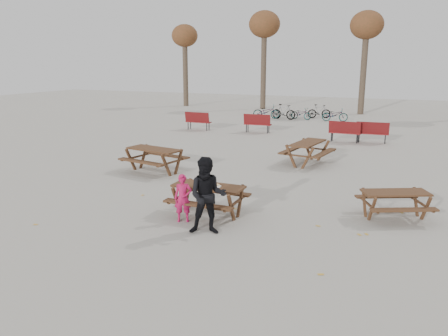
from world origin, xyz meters
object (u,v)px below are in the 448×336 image
at_px(food_tray, 217,186).
at_px(picnic_table_north, 154,160).
at_px(child, 183,198).
at_px(picnic_table_east, 394,205).
at_px(picnic_table_far, 308,153).
at_px(main_picnic_table, 208,192).
at_px(soda_bottle, 196,184).
at_px(adult, 208,196).

distance_m(food_tray, picnic_table_north, 5.14).
bearing_deg(child, picnic_table_east, 1.19).
distance_m(food_tray, picnic_table_far, 6.75).
xyz_separation_m(main_picnic_table, picnic_table_far, (1.03, 6.66, -0.16)).
bearing_deg(picnic_table_north, main_picnic_table, -32.03).
xyz_separation_m(food_tray, picnic_table_north, (-3.91, 3.31, -0.37)).
xyz_separation_m(soda_bottle, child, (-0.13, -0.45, -0.26)).
height_order(child, picnic_table_north, child).
xyz_separation_m(child, picnic_table_far, (1.39, 7.33, -0.16)).
xyz_separation_m(soda_bottle, picnic_table_north, (-3.42, 3.49, -0.42)).
bearing_deg(child, adult, -52.15).
bearing_deg(child, main_picnic_table, 37.42).
bearing_deg(child, food_tray, 20.86).
relative_size(soda_bottle, child, 0.14).
height_order(picnic_table_east, picnic_table_far, picnic_table_far).
distance_m(child, picnic_table_east, 5.23).
relative_size(child, picnic_table_north, 0.60).
bearing_deg(main_picnic_table, soda_bottle, -135.63).
bearing_deg(picnic_table_east, main_picnic_table, 174.34).
bearing_deg(picnic_table_east, picnic_table_far, 97.47).
bearing_deg(adult, picnic_table_far, 64.85).
bearing_deg(main_picnic_table, picnic_table_far, 81.21).
bearing_deg(food_tray, picnic_table_north, 139.75).
bearing_deg(food_tray, adult, -76.98).
xyz_separation_m(adult, picnic_table_east, (3.83, 2.73, -0.54)).
height_order(soda_bottle, picnic_table_north, soda_bottle).
bearing_deg(soda_bottle, adult, -50.82).
distance_m(main_picnic_table, soda_bottle, 0.41).
bearing_deg(main_picnic_table, food_tray, -9.03).
distance_m(main_picnic_table, child, 0.76).
bearing_deg(picnic_table_north, child, -40.34).
bearing_deg(picnic_table_north, food_tray, -30.41).
distance_m(food_tray, child, 0.91).
xyz_separation_m(adult, picnic_table_far, (0.51, 7.79, -0.46)).
relative_size(adult, picnic_table_north, 0.90).
bearing_deg(adult, child, 130.99).
height_order(main_picnic_table, picnic_table_far, picnic_table_far).
distance_m(food_tray, picnic_table_east, 4.43).
xyz_separation_m(food_tray, soda_bottle, (-0.49, -0.18, 0.05)).
height_order(main_picnic_table, food_tray, food_tray).
bearing_deg(adult, picnic_table_north, 112.03).
relative_size(soda_bottle, adult, 0.10).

